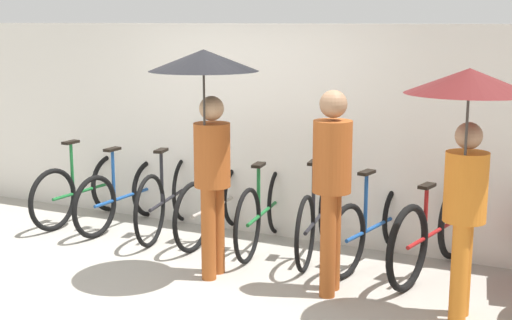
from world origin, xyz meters
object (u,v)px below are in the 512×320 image
Objects in this scene: pedestrian_trailing at (468,130)px; parked_bicycle_4 at (264,210)px; parked_bicycle_3 at (217,203)px; pedestrian_leading at (207,105)px; parked_bicycle_5 at (317,217)px; parked_bicycle_6 at (375,225)px; pedestrian_center at (332,176)px; parked_bicycle_7 at (433,232)px; parked_bicycle_2 at (169,197)px; parked_bicycle_0 at (84,189)px; parked_bicycle_1 at (124,195)px.

parked_bicycle_4 is at bearing -28.39° from pedestrian_trailing.
pedestrian_leading is at bearing -155.11° from parked_bicycle_3.
parked_bicycle_3 is 1.13m from parked_bicycle_5.
parked_bicycle_6 is 1.14m from pedestrian_center.
pedestrian_trailing is (2.15, 0.01, -0.07)m from pedestrian_leading.
parked_bicycle_7 is at bearing -101.68° from parked_bicycle_5.
pedestrian_trailing is at bearing 165.04° from pedestrian_center.
parked_bicycle_2 is at bearing 93.48° from parked_bicycle_3.
parked_bicycle_0 is 0.94× the size of parked_bicycle_6.
pedestrian_center reaches higher than parked_bicycle_3.
pedestrian_leading reaches higher than parked_bicycle_5.
parked_bicycle_1 is at bearing 81.86° from parked_bicycle_5.
pedestrian_trailing reaches higher than parked_bicycle_4.
parked_bicycle_0 is 2.73m from pedestrian_leading.
parked_bicycle_6 reaches higher than parked_bicycle_3.
parked_bicycle_0 is 0.96× the size of parked_bicycle_2.
parked_bicycle_6 reaches higher than parked_bicycle_1.
parked_bicycle_4 is 1.58m from pedestrian_leading.
pedestrian_center is at bearing -10.13° from pedestrian_trailing.
parked_bicycle_7 is (1.14, -0.05, 0.01)m from parked_bicycle_5.
pedestrian_leading is (2.23, -1.03, 1.19)m from parked_bicycle_0.
parked_bicycle_2 is (1.13, 0.02, 0.03)m from parked_bicycle_0.
parked_bicycle_4 is at bearing 81.54° from parked_bicycle_5.
parked_bicycle_2 is 1.01× the size of parked_bicycle_5.
parked_bicycle_2 reaches higher than parked_bicycle_4.
parked_bicycle_3 is 1.00× the size of pedestrian_center.
parked_bicycle_0 is at bearing 100.48° from parked_bicycle_7.
parked_bicycle_3 is 0.85× the size of pedestrian_leading.
pedestrian_leading is at bearing 142.80° from parked_bicycle_6.
parked_bicycle_1 is at bearing -86.97° from parked_bicycle_0.
parked_bicycle_5 is at bearing -36.31° from pedestrian_trailing.
parked_bicycle_1 is 0.95× the size of parked_bicycle_4.
parked_bicycle_4 reaches higher than parked_bicycle_7.
pedestrian_leading is (-0.60, -1.07, 1.18)m from parked_bicycle_5.
parked_bicycle_7 is at bearing -87.84° from parked_bicycle_1.
parked_bicycle_2 is 1.13m from parked_bicycle_4.
pedestrian_trailing reaches higher than parked_bicycle_0.
pedestrian_trailing is (3.25, -1.05, 1.09)m from parked_bicycle_2.
pedestrian_center is (-0.10, -0.93, 0.64)m from parked_bicycle_6.
parked_bicycle_3 is at bearing 78.45° from parked_bicycle_4.
pedestrian_center reaches higher than parked_bicycle_5.
parked_bicycle_4 is at bearing -95.40° from pedestrian_leading.
parked_bicycle_5 is at bearing -97.17° from parked_bicycle_4.
parked_bicycle_2 reaches higher than parked_bicycle_0.
parked_bicycle_6 is (3.40, 0.07, -0.00)m from parked_bicycle_0.
parked_bicycle_7 is 1.04× the size of pedestrian_center.
parked_bicycle_1 is at bearing -35.26° from pedestrian_leading.
parked_bicycle_6 is at bearing -86.27° from parked_bicycle_1.
parked_bicycle_2 is at bearing -19.78° from pedestrian_trailing.
parked_bicycle_4 is at bearing -100.78° from parked_bicycle_2.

